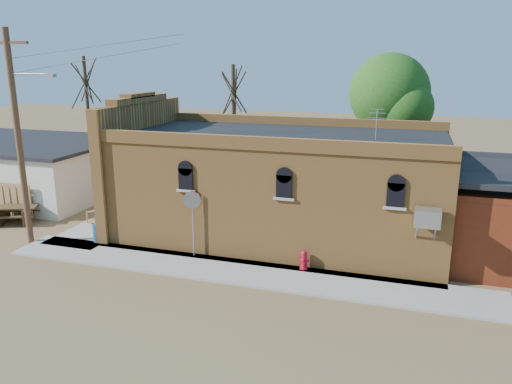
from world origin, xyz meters
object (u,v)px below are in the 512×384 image
(picnic_table, at_px, (16,212))
(brick_bar, at_px, (274,184))
(trash_barrel, at_px, (99,233))
(fire_hydrant, at_px, (304,260))
(stop_sign, at_px, (193,206))
(utility_pole, at_px, (19,134))

(picnic_table, bearing_deg, brick_bar, -11.92)
(picnic_table, bearing_deg, trash_barrel, -34.18)
(fire_hydrant, bearing_deg, picnic_table, 171.86)
(stop_sign, height_order, trash_barrel, stop_sign)
(brick_bar, bearing_deg, stop_sign, -122.03)
(fire_hydrant, bearing_deg, utility_pole, -179.83)
(stop_sign, bearing_deg, trash_barrel, 177.28)
(stop_sign, distance_m, picnic_table, 10.34)
(fire_hydrant, bearing_deg, stop_sign, 177.28)
(utility_pole, xyz_separation_m, trash_barrel, (2.84, 0.85, -4.31))
(fire_hydrant, height_order, picnic_table, picnic_table)
(fire_hydrant, bearing_deg, brick_bar, 118.26)
(fire_hydrant, relative_size, picnic_table, 0.30)
(picnic_table, bearing_deg, utility_pole, -59.45)
(brick_bar, distance_m, utility_pole, 10.96)
(brick_bar, distance_m, trash_barrel, 7.97)
(stop_sign, xyz_separation_m, trash_barrel, (-4.63, 0.25, -1.69))
(brick_bar, bearing_deg, picnic_table, -169.55)
(fire_hydrant, height_order, stop_sign, stop_sign)
(trash_barrel, bearing_deg, brick_bar, 26.37)
(picnic_table, bearing_deg, fire_hydrant, -27.85)
(trash_barrel, bearing_deg, picnic_table, 168.19)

